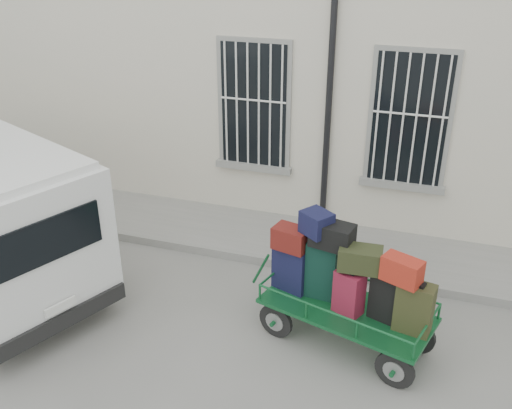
% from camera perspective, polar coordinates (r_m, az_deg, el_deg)
% --- Properties ---
extents(ground, '(80.00, 80.00, 0.00)m').
position_cam_1_polar(ground, '(8.64, -3.89, -10.40)').
color(ground, slate).
rests_on(ground, ground).
extents(building, '(24.00, 5.15, 6.00)m').
position_cam_1_polar(building, '(12.38, 5.45, 16.14)').
color(building, beige).
rests_on(building, ground).
extents(sidewalk, '(24.00, 1.70, 0.15)m').
position_cam_1_polar(sidewalk, '(10.34, 0.58, -3.15)').
color(sidewalk, gray).
rests_on(sidewalk, ground).
extents(luggage_cart, '(2.67, 1.59, 1.85)m').
position_cam_1_polar(luggage_cart, '(7.59, 8.88, -7.80)').
color(luggage_cart, black).
rests_on(luggage_cart, ground).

